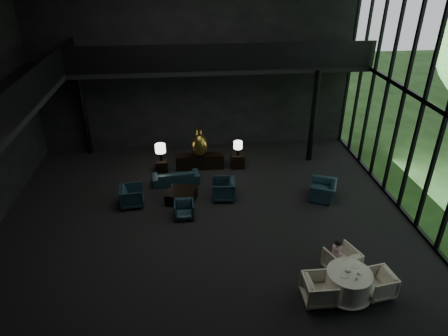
{
  "coord_description": "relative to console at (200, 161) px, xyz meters",
  "views": [
    {
      "loc": [
        -0.56,
        -11.34,
        8.11
      ],
      "look_at": [
        0.65,
        0.5,
        1.67
      ],
      "focal_mm": 32.0,
      "sensor_mm": 36.0,
      "label": 1
    }
  ],
  "objects": [
    {
      "name": "floor",
      "position": [
        0.05,
        -3.67,
        -0.32
      ],
      "size": [
        14.0,
        12.0,
        0.02
      ],
      "primitive_type": "cube",
      "color": "black",
      "rests_on": "ground"
    },
    {
      "name": "wall_back",
      "position": [
        0.05,
        2.33,
        3.68
      ],
      "size": [
        14.0,
        0.04,
        8.0
      ],
      "primitive_type": "cube",
      "color": "black",
      "rests_on": "ground"
    },
    {
      "name": "wall_front",
      "position": [
        0.05,
        -9.67,
        3.68
      ],
      "size": [
        14.0,
        0.04,
        8.0
      ],
      "primitive_type": "cube",
      "color": "black",
      "rests_on": "ground"
    },
    {
      "name": "curtain_wall",
      "position": [
        7.0,
        -3.67,
        3.68
      ],
      "size": [
        0.2,
        12.0,
        8.0
      ],
      "primitive_type": null,
      "color": "black",
      "rests_on": "ground"
    },
    {
      "name": "mezzanine_back",
      "position": [
        1.05,
        1.33,
        3.68
      ],
      "size": [
        12.0,
        2.0,
        0.25
      ],
      "primitive_type": "cube",
      "color": "black",
      "rests_on": "wall_back"
    },
    {
      "name": "railing_left",
      "position": [
        -4.95,
        -3.67,
        4.28
      ],
      "size": [
        0.06,
        12.0,
        1.0
      ],
      "primitive_type": "cube",
      "color": "black",
      "rests_on": "mezzanine_left"
    },
    {
      "name": "railing_back",
      "position": [
        1.05,
        0.33,
        4.28
      ],
      "size": [
        12.0,
        0.06,
        1.0
      ],
      "primitive_type": "cube",
      "color": "black",
      "rests_on": "mezzanine_back"
    },
    {
      "name": "column_nw",
      "position": [
        -4.95,
        2.03,
        1.68
      ],
      "size": [
        0.24,
        0.24,
        4.0
      ],
      "primitive_type": "cylinder",
      "color": "black",
      "rests_on": "floor"
    },
    {
      "name": "column_ne",
      "position": [
        4.85,
        0.33,
        1.68
      ],
      "size": [
        0.24,
        0.24,
        4.0
      ],
      "primitive_type": "cylinder",
      "color": "black",
      "rests_on": "floor"
    },
    {
      "name": "console",
      "position": [
        0.0,
        0.0,
        0.0
      ],
      "size": [
        2.02,
        0.46,
        0.64
      ],
      "primitive_type": "cube",
      "color": "black",
      "rests_on": "floor"
    },
    {
      "name": "bronze_urn",
      "position": [
        -0.0,
        -0.15,
        0.83
      ],
      "size": [
        0.64,
        0.64,
        1.2
      ],
      "color": "#9D632B",
      "rests_on": "console"
    },
    {
      "name": "side_table_left",
      "position": [
        -1.6,
        -0.18,
        -0.06
      ],
      "size": [
        0.48,
        0.48,
        0.53
      ],
      "primitive_type": "cube",
      "color": "black",
      "rests_on": "floor"
    },
    {
      "name": "table_lamp_left",
      "position": [
        -1.6,
        -0.14,
        0.72
      ],
      "size": [
        0.43,
        0.43,
        0.72
      ],
      "color": "black",
      "rests_on": "side_table_left"
    },
    {
      "name": "side_table_right",
      "position": [
        1.6,
        -0.05,
        -0.02
      ],
      "size": [
        0.55,
        0.55,
        0.6
      ],
      "primitive_type": "cube",
      "color": "black",
      "rests_on": "floor"
    },
    {
      "name": "table_lamp_right",
      "position": [
        1.6,
        -0.13,
        0.73
      ],
      "size": [
        0.37,
        0.37,
        0.62
      ],
      "color": "black",
      "rests_on": "side_table_right"
    },
    {
      "name": "sofa",
      "position": [
        -1.01,
        -1.12,
        0.0
      ],
      "size": [
        1.69,
        0.66,
        0.64
      ],
      "primitive_type": "imported",
      "rotation": [
        0.0,
        0.0,
        3.26
      ],
      "color": "#0E242F",
      "rests_on": "floor"
    },
    {
      "name": "lounge_armchair_west",
      "position": [
        -2.58,
        -2.57,
        0.12
      ],
      "size": [
        0.89,
        0.94,
        0.89
      ],
      "primitive_type": "imported",
      "rotation": [
        0.0,
        0.0,
        1.67
      ],
      "color": "black",
      "rests_on": "floor"
    },
    {
      "name": "lounge_armchair_east",
      "position": [
        0.75,
        -2.46,
        0.15
      ],
      "size": [
        0.92,
        0.97,
        0.93
      ],
      "primitive_type": "imported",
      "rotation": [
        0.0,
        0.0,
        -1.65
      ],
      "color": "black",
      "rests_on": "floor"
    },
    {
      "name": "lounge_armchair_south",
      "position": [
        -0.72,
        -3.54,
        -0.02
      ],
      "size": [
        0.59,
        0.55,
        0.6
      ],
      "primitive_type": "imported",
      "rotation": [
        0.0,
        0.0,
        -0.0
      ],
      "color": "#1D2C3B",
      "rests_on": "floor"
    },
    {
      "name": "window_armchair",
      "position": [
        4.43,
        -2.83,
        0.13
      ],
      "size": [
        1.02,
        1.21,
        0.9
      ],
      "primitive_type": "imported",
      "rotation": [
        0.0,
        0.0,
        -1.97
      ],
      "color": "black",
      "rests_on": "floor"
    },
    {
      "name": "coffee_table",
      "position": [
        -0.8,
        -2.49,
        -0.1
      ],
      "size": [
        1.23,
        1.23,
        0.43
      ],
      "primitive_type": "cube",
      "rotation": [
        0.0,
        0.0,
        -0.32
      ],
      "color": "black",
      "rests_on": "floor"
    },
    {
      "name": "dining_table",
      "position": [
        3.57,
        -7.54,
        0.01
      ],
      "size": [
        1.34,
        1.34,
        0.75
      ],
      "color": "white",
      "rests_on": "floor"
    },
    {
      "name": "dining_chair_north",
      "position": [
        3.71,
        -6.68,
        0.13
      ],
      "size": [
        1.11,
        1.08,
        0.91
      ],
      "primitive_type": "imported",
      "rotation": [
        0.0,
        0.0,
        3.5
      ],
      "color": "beige",
      "rests_on": "floor"
    },
    {
      "name": "dining_chair_east",
      "position": [
        4.38,
        -7.61,
        0.06
      ],
      "size": [
        0.8,
        0.84,
        0.76
      ],
      "primitive_type": "imported",
      "rotation": [
        0.0,
        0.0,
        -1.42
      ],
      "color": "beige",
      "rests_on": "floor"
    },
    {
      "name": "dining_chair_west",
      "position": [
        2.74,
        -7.67,
        0.11
      ],
      "size": [
        0.8,
        0.85,
        0.87
      ],
      "primitive_type": "imported",
      "rotation": [
        0.0,
        0.0,
        1.56
      ],
      "color": "beige",
      "rests_on": "floor"
    },
    {
      "name": "child",
      "position": [
        3.57,
        -6.58,
        0.42
      ],
      "size": [
        0.27,
        0.27,
        0.58
      ],
      "rotation": [
        0.0,
        0.0,
        3.14
      ],
      "color": "#C773A3",
      "rests_on": "dining_chair_north"
    },
    {
      "name": "plate_a",
      "position": [
        3.38,
        -7.64,
        0.44
      ],
      "size": [
        0.27,
        0.27,
        0.01
      ],
      "primitive_type": "cylinder",
      "rotation": [
        0.0,
        0.0,
        -0.35
      ],
      "color": "white",
      "rests_on": "dining_table"
    },
    {
      "name": "plate_b",
      "position": [
        3.81,
        -7.31,
        0.44
      ],
      "size": [
        0.28,
        0.28,
        0.01
      ],
      "primitive_type": "cylinder",
      "rotation": [
        0.0,
        0.0,
        -0.43
      ],
      "color": "white",
      "rests_on": "dining_table"
    },
    {
      "name": "saucer",
      "position": [
        3.82,
        -7.6,
        0.44
      ],
      "size": [
        0.17,
        0.17,
        0.01
      ],
      "primitive_type": "cylinder",
      "rotation": [
        0.0,
        0.0,
        -0.01
      ],
      "color": "white",
      "rests_on": "dining_table"
    },
    {
      "name": "coffee_cup",
      "position": [
        3.77,
        -7.61,
        0.47
      ],
      "size": [
        0.1,
        0.1,
        0.06
      ],
      "primitive_type": "cylinder",
      "rotation": [
        0.0,
        0.0,
        0.13
      ],
      "color": "white",
      "rests_on": "saucer"
    },
    {
      "name": "cereal_bowl",
      "position": [
        3.53,
        -7.48,
        0.47
      ],
      "size": [
        0.16,
        0.16,
        0.08
      ],
      "primitive_type": "ellipsoid",
      "color": "white",
      "rests_on": "dining_table"
    },
    {
      "name": "cream_pot",
      "position": [
        3.64,
        -7.79,
        0.47
      ],
      "size": [
        0.07,
        0.07,
        0.07
      ],
      "primitive_type": "cylinder",
      "rotation": [
        0.0,
        0.0,
        0.06
      ],
      "color": "#99999E",
      "rests_on": "dining_table"
    }
  ]
}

